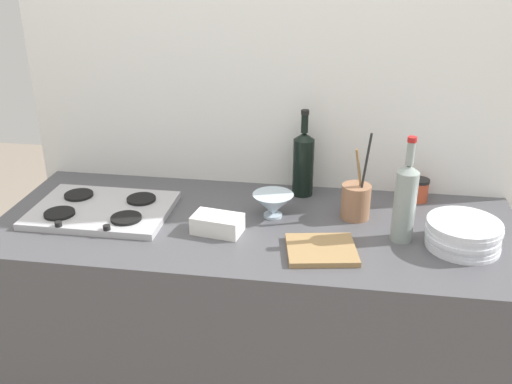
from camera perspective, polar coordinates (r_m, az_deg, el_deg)
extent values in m
cube|color=#4C4C51|center=(2.22, 0.00, -13.52)|extent=(1.80, 0.70, 0.90)
cube|color=white|center=(2.24, 1.47, 6.68)|extent=(1.90, 0.06, 2.27)
cube|color=#B2B2B7|center=(2.12, -15.02, -1.76)|extent=(0.48, 0.35, 0.02)
cylinder|color=black|center=(2.10, -18.90, -2.01)|extent=(0.10, 0.10, 0.01)
cylinder|color=black|center=(2.00, -12.75, -2.54)|extent=(0.10, 0.10, 0.01)
cylinder|color=black|center=(2.23, -17.16, -0.27)|extent=(0.10, 0.10, 0.01)
cylinder|color=black|center=(2.13, -11.31, -0.68)|extent=(0.10, 0.10, 0.01)
cylinder|color=black|center=(2.02, -19.00, -3.02)|extent=(0.02, 0.02, 0.02)
cylinder|color=black|center=(1.95, -14.58, -3.43)|extent=(0.02, 0.02, 0.02)
cylinder|color=white|center=(1.95, 19.76, -4.98)|extent=(0.23, 0.23, 0.01)
cylinder|color=white|center=(1.94, 19.76, -4.63)|extent=(0.23, 0.23, 0.01)
cylinder|color=white|center=(1.94, 19.80, -4.26)|extent=(0.23, 0.23, 0.01)
cylinder|color=white|center=(1.93, 19.81, -4.02)|extent=(0.23, 0.23, 0.01)
cylinder|color=white|center=(1.93, 19.84, -3.61)|extent=(0.23, 0.23, 0.01)
cylinder|color=white|center=(1.92, 20.00, -3.30)|extent=(0.23, 0.23, 0.01)
cylinder|color=white|center=(1.92, 19.98, -2.95)|extent=(0.23, 0.23, 0.01)
cylinder|color=black|center=(2.17, 4.69, 2.45)|extent=(0.08, 0.08, 0.22)
cone|color=black|center=(2.13, 4.80, 5.54)|extent=(0.08, 0.08, 0.03)
cylinder|color=black|center=(2.11, 4.85, 6.78)|extent=(0.03, 0.03, 0.07)
cylinder|color=black|center=(2.10, 4.89, 7.89)|extent=(0.03, 0.03, 0.02)
cylinder|color=gray|center=(1.89, 14.49, -1.41)|extent=(0.07, 0.07, 0.24)
cone|color=gray|center=(1.84, 14.91, 2.28)|extent=(0.07, 0.07, 0.03)
cylinder|color=gray|center=(1.82, 15.07, 3.72)|extent=(0.02, 0.02, 0.07)
cylinder|color=#B21E1E|center=(1.81, 15.23, 5.06)|extent=(0.03, 0.03, 0.02)
cylinder|color=silver|center=(2.03, 1.68, -2.31)|extent=(0.06, 0.06, 0.01)
cone|color=silver|center=(2.01, 1.69, -1.21)|extent=(0.14, 0.14, 0.08)
cube|color=white|center=(1.92, -3.84, -3.18)|extent=(0.18, 0.12, 0.06)
cylinder|color=#996B4C|center=(2.03, 9.85, -0.93)|extent=(0.10, 0.10, 0.12)
cylinder|color=#997247|center=(1.98, 10.24, 1.49)|extent=(0.04, 0.04, 0.21)
cylinder|color=#262626|center=(1.97, 10.73, 2.05)|extent=(0.03, 0.03, 0.27)
cylinder|color=#C64C2D|center=(2.22, 15.87, 0.06)|extent=(0.06, 0.06, 0.07)
cylinder|color=black|center=(2.20, 15.99, 1.09)|extent=(0.07, 0.07, 0.01)
cube|color=#9E7A4C|center=(1.82, 6.49, -5.71)|extent=(0.24, 0.22, 0.02)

